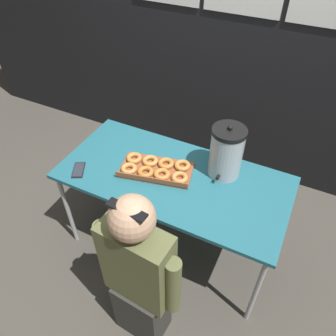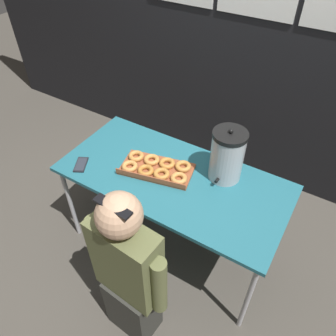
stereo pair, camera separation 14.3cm
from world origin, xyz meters
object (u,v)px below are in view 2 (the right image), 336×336
object	(u,v)px
donut_box	(156,168)
person_seated	(128,274)
coffee_urn	(227,155)
cell_phone	(81,165)

from	to	relation	value
donut_box	person_seated	world-z (taller)	person_seated
coffee_urn	person_seated	distance (m)	0.94
coffee_urn	cell_phone	xyz separation A→B (m)	(-0.89, -0.42, -0.17)
person_seated	donut_box	bearing A→B (deg)	-65.97
cell_phone	person_seated	distance (m)	0.86
donut_box	cell_phone	distance (m)	0.53
donut_box	cell_phone	size ratio (longest dim) A/B	3.16
donut_box	person_seated	bearing A→B (deg)	-82.86
cell_phone	person_seated	bearing A→B (deg)	-59.46
cell_phone	person_seated	size ratio (longest dim) A/B	0.13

